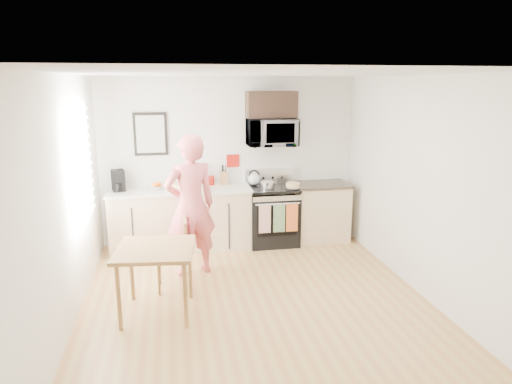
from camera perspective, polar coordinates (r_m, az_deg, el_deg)
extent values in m
plane|color=#B07644|center=(5.48, 0.10, -13.69)|extent=(4.60, 4.60, 0.00)
cube|color=silver|center=(7.25, -3.31, 3.92)|extent=(4.00, 0.04, 2.60)
cube|color=silver|center=(2.91, 8.78, -11.11)|extent=(4.00, 0.04, 2.60)
cube|color=silver|center=(5.06, -22.77, -1.36)|extent=(0.04, 4.60, 2.60)
cube|color=silver|center=(5.73, 20.14, 0.54)|extent=(0.04, 4.60, 2.60)
cube|color=silver|center=(4.88, 0.11, 14.63)|extent=(4.00, 4.60, 0.04)
cube|color=white|center=(5.77, -21.22, 3.06)|extent=(0.02, 1.40, 1.50)
cube|color=white|center=(5.77, -21.12, 3.07)|extent=(0.01, 1.30, 1.40)
cube|color=tan|center=(7.09, -9.34, -3.51)|extent=(2.10, 0.60, 0.90)
cube|color=silver|center=(6.97, -9.48, 0.18)|extent=(2.14, 0.64, 0.04)
cube|color=tan|center=(7.47, 8.03, -2.59)|extent=(0.84, 0.60, 0.90)
cube|color=black|center=(7.35, 8.15, 0.93)|extent=(0.88, 0.64, 0.04)
cube|color=black|center=(7.25, 2.07, -3.48)|extent=(0.76, 0.65, 0.77)
cube|color=black|center=(6.94, 2.65, -3.72)|extent=(0.61, 0.02, 0.45)
cube|color=silver|center=(6.85, 2.67, -1.08)|extent=(0.74, 0.02, 0.14)
cylinder|color=silver|center=(6.82, 2.76, -1.51)|extent=(0.68, 0.02, 0.02)
cube|color=black|center=(7.12, 2.10, 0.48)|extent=(0.76, 0.65, 0.04)
cube|color=silver|center=(7.35, 1.64, 2.01)|extent=(0.76, 0.08, 0.24)
cube|color=white|center=(6.83, 1.11, -3.38)|extent=(0.18, 0.02, 0.44)
cube|color=#52704B|center=(6.88, 2.91, -3.28)|extent=(0.18, 0.02, 0.44)
cube|color=#B3471A|center=(6.93, 4.52, -3.18)|extent=(0.18, 0.02, 0.44)
imported|color=silver|center=(7.08, 1.97, 7.46)|extent=(0.76, 0.51, 0.42)
cube|color=black|center=(7.09, 1.92, 10.88)|extent=(0.76, 0.35, 0.40)
cube|color=black|center=(7.11, -13.04, 7.08)|extent=(0.50, 0.03, 0.65)
cube|color=#A0A59C|center=(7.09, -13.05, 7.06)|extent=(0.42, 0.01, 0.56)
cube|color=#A4160E|center=(7.24, -2.91, 3.91)|extent=(0.20, 0.02, 0.20)
imported|color=#CD383A|center=(6.01, -8.18, -1.71)|extent=(0.78, 0.62, 1.88)
cube|color=brown|center=(5.08, -12.51, -7.03)|extent=(0.82, 0.82, 0.04)
cylinder|color=brown|center=(4.99, -16.79, -12.52)|extent=(0.05, 0.05, 0.73)
cylinder|color=brown|center=(4.88, -8.82, -12.66)|extent=(0.05, 0.05, 0.73)
cylinder|color=brown|center=(5.59, -15.30, -9.50)|extent=(0.05, 0.05, 0.73)
cylinder|color=brown|center=(5.50, -8.26, -9.55)|extent=(0.05, 0.05, 0.73)
cube|color=brown|center=(5.75, -10.51, -7.83)|extent=(0.38, 0.38, 0.04)
cube|color=brown|center=(5.67, -8.80, -5.54)|extent=(0.04, 0.38, 0.45)
cube|color=#540E1B|center=(5.67, -8.57, -5.44)|extent=(0.06, 0.34, 0.38)
cylinder|color=brown|center=(5.70, -12.05, -10.59)|extent=(0.03, 0.03, 0.41)
cylinder|color=brown|center=(5.69, -8.77, -10.46)|extent=(0.03, 0.03, 0.41)
cylinder|color=brown|center=(5.99, -11.97, -9.35)|extent=(0.03, 0.03, 0.41)
cylinder|color=brown|center=(5.99, -8.87, -9.23)|extent=(0.03, 0.03, 0.41)
cube|color=brown|center=(7.20, -4.03, 1.79)|extent=(0.10, 0.14, 0.21)
cylinder|color=#A4160E|center=(7.19, -5.69, 1.46)|extent=(0.12, 0.12, 0.14)
imported|color=silver|center=(7.04, -12.45, 0.58)|extent=(0.25, 0.25, 0.05)
cube|color=tan|center=(6.98, -9.05, 1.44)|extent=(0.12, 0.12, 0.25)
cube|color=black|center=(7.05, -16.84, 1.40)|extent=(0.22, 0.25, 0.31)
cylinder|color=black|center=(6.97, -16.88, 0.60)|extent=(0.12, 0.12, 0.12)
cube|color=#E2B476|center=(6.81, -9.67, 0.54)|extent=(0.36, 0.30, 0.12)
cylinder|color=black|center=(7.02, 4.65, 0.51)|extent=(0.27, 0.27, 0.01)
cylinder|color=tan|center=(7.01, 4.66, 0.87)|extent=(0.22, 0.22, 0.07)
sphere|color=silver|center=(7.21, -0.23, 1.64)|extent=(0.19, 0.19, 0.19)
cone|color=silver|center=(7.19, -0.23, 2.43)|extent=(0.06, 0.06, 0.06)
torus|color=black|center=(7.20, -0.23, 2.11)|extent=(0.17, 0.02, 0.17)
cylinder|color=silver|center=(7.01, 1.49, 0.91)|extent=(0.20, 0.20, 0.10)
cylinder|color=black|center=(6.85, 1.43, 0.96)|extent=(0.07, 0.18, 0.02)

